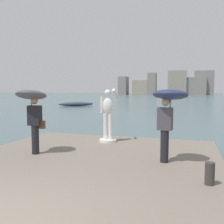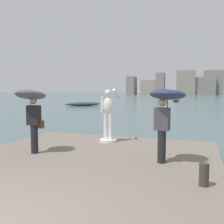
{
  "view_description": "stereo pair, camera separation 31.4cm",
  "coord_description": "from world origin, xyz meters",
  "px_view_note": "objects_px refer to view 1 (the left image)",
  "views": [
    {
      "loc": [
        2.64,
        -2.59,
        2.33
      ],
      "look_at": [
        0.0,
        6.12,
        1.55
      ],
      "focal_mm": 40.26,
      "sensor_mm": 36.0,
      "label": 1
    },
    {
      "loc": [
        2.94,
        -2.5,
        2.33
      ],
      "look_at": [
        0.0,
        6.12,
        1.55
      ],
      "focal_mm": 40.26,
      "sensor_mm": 36.0,
      "label": 2
    }
  ],
  "objects_px": {
    "mooring_bollard": "(210,174)",
    "boat_mid": "(168,100)",
    "statue_white_figure": "(108,118)",
    "boat_near": "(76,104)",
    "onlooker_left": "(33,105)",
    "onlooker_right": "(169,106)"
  },
  "relations": [
    {
      "from": "statue_white_figure",
      "to": "boat_mid",
      "type": "distance_m",
      "value": 45.59
    },
    {
      "from": "onlooker_right",
      "to": "boat_mid",
      "type": "distance_m",
      "value": 47.87
    },
    {
      "from": "statue_white_figure",
      "to": "boat_near",
      "type": "relative_size",
      "value": 0.4
    },
    {
      "from": "statue_white_figure",
      "to": "onlooker_right",
      "type": "bearing_deg",
      "value": -42.04
    },
    {
      "from": "onlooker_left",
      "to": "mooring_bollard",
      "type": "bearing_deg",
      "value": -13.32
    },
    {
      "from": "boat_near",
      "to": "onlooker_right",
      "type": "bearing_deg",
      "value": -60.64
    },
    {
      "from": "mooring_bollard",
      "to": "boat_mid",
      "type": "height_order",
      "value": "mooring_bollard"
    },
    {
      "from": "mooring_bollard",
      "to": "boat_mid",
      "type": "bearing_deg",
      "value": 95.16
    },
    {
      "from": "mooring_bollard",
      "to": "boat_near",
      "type": "height_order",
      "value": "mooring_bollard"
    },
    {
      "from": "statue_white_figure",
      "to": "boat_mid",
      "type": "relative_size",
      "value": 0.38
    },
    {
      "from": "statue_white_figure",
      "to": "onlooker_right",
      "type": "height_order",
      "value": "statue_white_figure"
    },
    {
      "from": "onlooker_left",
      "to": "boat_mid",
      "type": "distance_m",
      "value": 47.96
    },
    {
      "from": "boat_mid",
      "to": "onlooker_left",
      "type": "bearing_deg",
      "value": -90.64
    },
    {
      "from": "boat_mid",
      "to": "boat_near",
      "type": "bearing_deg",
      "value": -121.21
    },
    {
      "from": "onlooker_left",
      "to": "mooring_bollard",
      "type": "height_order",
      "value": "onlooker_left"
    },
    {
      "from": "onlooker_right",
      "to": "boat_mid",
      "type": "bearing_deg",
      "value": 94.17
    },
    {
      "from": "onlooker_right",
      "to": "boat_near",
      "type": "xyz_separation_m",
      "value": [
        -15.59,
        27.72,
        -1.64
      ]
    },
    {
      "from": "onlooker_left",
      "to": "boat_mid",
      "type": "height_order",
      "value": "onlooker_left"
    },
    {
      "from": "onlooker_right",
      "to": "onlooker_left",
      "type": "bearing_deg",
      "value": -176.89
    },
    {
      "from": "boat_near",
      "to": "boat_mid",
      "type": "xyz_separation_m",
      "value": [
        12.11,
        19.99,
        0.0
      ]
    },
    {
      "from": "onlooker_left",
      "to": "mooring_bollard",
      "type": "distance_m",
      "value": 5.27
    },
    {
      "from": "onlooker_left",
      "to": "mooring_bollard",
      "type": "relative_size",
      "value": 4.29
    }
  ]
}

